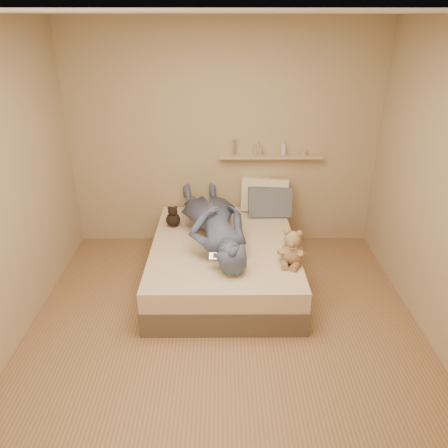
{
  "coord_description": "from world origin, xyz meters",
  "views": [
    {
      "loc": [
        -0.02,
        -3.08,
        2.58
      ],
      "look_at": [
        0.0,
        0.65,
        0.8
      ],
      "focal_mm": 35.0,
      "sensor_mm": 36.0,
      "label": 1
    }
  ],
  "objects_px": {
    "teddy_bear": "(292,250)",
    "pillow_grey": "(270,202)",
    "bed": "(224,262)",
    "dark_plush": "(173,218)",
    "wall_shelf": "(271,157)",
    "pillow_cream": "(265,195)",
    "person": "(213,221)",
    "game_console": "(217,256)"
  },
  "relations": [
    {
      "from": "teddy_bear",
      "to": "pillow_grey",
      "type": "relative_size",
      "value": 0.72
    },
    {
      "from": "bed",
      "to": "dark_plush",
      "type": "distance_m",
      "value": 0.77
    },
    {
      "from": "teddy_bear",
      "to": "wall_shelf",
      "type": "bearing_deg",
      "value": 93.76
    },
    {
      "from": "bed",
      "to": "wall_shelf",
      "type": "bearing_deg",
      "value": 58.82
    },
    {
      "from": "pillow_cream",
      "to": "person",
      "type": "relative_size",
      "value": 0.32
    },
    {
      "from": "bed",
      "to": "person",
      "type": "xyz_separation_m",
      "value": [
        -0.11,
        0.1,
        0.43
      ]
    },
    {
      "from": "game_console",
      "to": "wall_shelf",
      "type": "relative_size",
      "value": 0.13
    },
    {
      "from": "dark_plush",
      "to": "teddy_bear",
      "type": "bearing_deg",
      "value": -34.41
    },
    {
      "from": "game_console",
      "to": "teddy_bear",
      "type": "bearing_deg",
      "value": 7.63
    },
    {
      "from": "bed",
      "to": "wall_shelf",
      "type": "relative_size",
      "value": 1.58
    },
    {
      "from": "pillow_grey",
      "to": "wall_shelf",
      "type": "xyz_separation_m",
      "value": [
        0.01,
        0.22,
        0.48
      ]
    },
    {
      "from": "game_console",
      "to": "person",
      "type": "height_order",
      "value": "person"
    },
    {
      "from": "teddy_bear",
      "to": "dark_plush",
      "type": "height_order",
      "value": "teddy_bear"
    },
    {
      "from": "game_console",
      "to": "wall_shelf",
      "type": "bearing_deg",
      "value": 66.81
    },
    {
      "from": "teddy_bear",
      "to": "pillow_cream",
      "type": "relative_size",
      "value": 0.66
    },
    {
      "from": "pillow_grey",
      "to": "wall_shelf",
      "type": "distance_m",
      "value": 0.53
    },
    {
      "from": "teddy_bear",
      "to": "pillow_cream",
      "type": "height_order",
      "value": "pillow_cream"
    },
    {
      "from": "person",
      "to": "wall_shelf",
      "type": "distance_m",
      "value": 1.13
    },
    {
      "from": "person",
      "to": "dark_plush",
      "type": "bearing_deg",
      "value": -46.27
    },
    {
      "from": "game_console",
      "to": "pillow_cream",
      "type": "distance_m",
      "value": 1.46
    },
    {
      "from": "game_console",
      "to": "dark_plush",
      "type": "distance_m",
      "value": 1.05
    },
    {
      "from": "person",
      "to": "wall_shelf",
      "type": "xyz_separation_m",
      "value": [
        0.66,
        0.81,
        0.45
      ]
    },
    {
      "from": "bed",
      "to": "game_console",
      "type": "distance_m",
      "value": 0.63
    },
    {
      "from": "dark_plush",
      "to": "wall_shelf",
      "type": "bearing_deg",
      "value": 24.61
    },
    {
      "from": "pillow_grey",
      "to": "wall_shelf",
      "type": "height_order",
      "value": "wall_shelf"
    },
    {
      "from": "dark_plush",
      "to": "pillow_grey",
      "type": "distance_m",
      "value": 1.14
    },
    {
      "from": "pillow_grey",
      "to": "person",
      "type": "height_order",
      "value": "person"
    },
    {
      "from": "dark_plush",
      "to": "pillow_grey",
      "type": "height_order",
      "value": "pillow_grey"
    },
    {
      "from": "bed",
      "to": "person",
      "type": "relative_size",
      "value": 1.12
    },
    {
      "from": "pillow_cream",
      "to": "bed",
      "type": "bearing_deg",
      "value": -120.87
    },
    {
      "from": "teddy_bear",
      "to": "person",
      "type": "relative_size",
      "value": 0.21
    },
    {
      "from": "bed",
      "to": "dark_plush",
      "type": "xyz_separation_m",
      "value": [
        -0.56,
        0.4,
        0.33
      ]
    },
    {
      "from": "pillow_cream",
      "to": "person",
      "type": "xyz_separation_m",
      "value": [
        -0.6,
        -0.73,
        0.0
      ]
    },
    {
      "from": "pillow_grey",
      "to": "wall_shelf",
      "type": "bearing_deg",
      "value": 87.25
    },
    {
      "from": "teddy_bear",
      "to": "person",
      "type": "height_order",
      "value": "person"
    },
    {
      "from": "dark_plush",
      "to": "person",
      "type": "height_order",
      "value": "person"
    },
    {
      "from": "teddy_bear",
      "to": "dark_plush",
      "type": "bearing_deg",
      "value": 145.59
    },
    {
      "from": "dark_plush",
      "to": "bed",
      "type": "bearing_deg",
      "value": -35.25
    },
    {
      "from": "game_console",
      "to": "bed",
      "type": "bearing_deg",
      "value": 83.24
    },
    {
      "from": "pillow_cream",
      "to": "pillow_grey",
      "type": "xyz_separation_m",
      "value": [
        0.04,
        -0.14,
        -0.03
      ]
    },
    {
      "from": "teddy_bear",
      "to": "wall_shelf",
      "type": "height_order",
      "value": "wall_shelf"
    },
    {
      "from": "game_console",
      "to": "teddy_bear",
      "type": "distance_m",
      "value": 0.71
    }
  ]
}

